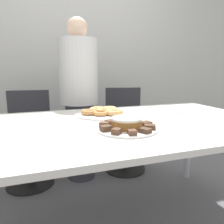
% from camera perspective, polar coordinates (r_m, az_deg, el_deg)
% --- Properties ---
extents(wall_back, '(8.00, 0.05, 2.60)m').
position_cam_1_polar(wall_back, '(2.92, -10.34, 15.06)').
color(wall_back, beige).
rests_on(wall_back, ground_plane).
extents(table, '(2.00, 1.09, 0.76)m').
position_cam_1_polar(table, '(1.37, 1.35, -5.55)').
color(table, silver).
rests_on(table, ground_plane).
extents(person_standing, '(0.36, 0.36, 1.55)m').
position_cam_1_polar(person_standing, '(2.13, -8.57, 3.54)').
color(person_standing, '#383842').
rests_on(person_standing, ground_plane).
extents(office_chair_left, '(0.49, 0.49, 0.88)m').
position_cam_1_polar(office_chair_left, '(2.25, -20.92, -6.96)').
color(office_chair_left, black).
rests_on(office_chair_left, ground_plane).
extents(office_chair_right, '(0.53, 0.53, 0.88)m').
position_cam_1_polar(office_chair_right, '(2.41, 3.32, -5.02)').
color(office_chair_right, black).
rests_on(office_chair_right, ground_plane).
extents(plate_cake, '(0.34, 0.34, 0.01)m').
position_cam_1_polar(plate_cake, '(1.19, 3.83, -4.41)').
color(plate_cake, white).
rests_on(plate_cake, table).
extents(plate_donuts, '(0.38, 0.38, 0.01)m').
position_cam_1_polar(plate_donuts, '(1.58, -2.88, -0.59)').
color(plate_donuts, white).
rests_on(plate_donuts, table).
extents(frosted_cake, '(0.17, 0.17, 0.06)m').
position_cam_1_polar(frosted_cake, '(1.18, 3.85, -2.82)').
color(frosted_cake, '#9E662D').
rests_on(frosted_cake, plate_cake).
extents(lamington_0, '(0.07, 0.06, 0.02)m').
position_cam_1_polar(lamington_0, '(1.25, 8.77, -2.99)').
color(lamington_0, '#513828').
rests_on(lamington_0, plate_cake).
extents(lamington_1, '(0.08, 0.08, 0.03)m').
position_cam_1_polar(lamington_1, '(1.30, 6.05, -2.36)').
color(lamington_1, '#513828').
rests_on(lamington_1, plate_cake).
extents(lamington_2, '(0.05, 0.05, 0.02)m').
position_cam_1_polar(lamington_2, '(1.31, 2.67, -2.30)').
color(lamington_2, brown).
rests_on(lamington_2, plate_cake).
extents(lamington_3, '(0.06, 0.07, 0.02)m').
position_cam_1_polar(lamington_3, '(1.27, -0.37, -2.66)').
color(lamington_3, '#513828').
rests_on(lamington_3, plate_cake).
extents(lamington_4, '(0.06, 0.06, 0.03)m').
position_cam_1_polar(lamington_4, '(1.21, -2.08, -3.31)').
color(lamington_4, brown).
rests_on(lamington_4, plate_cake).
extents(lamington_5, '(0.06, 0.05, 0.03)m').
position_cam_1_polar(lamington_5, '(1.13, -1.63, -4.25)').
color(lamington_5, '#513828').
rests_on(lamington_5, plate_cake).
extents(lamington_6, '(0.06, 0.06, 0.03)m').
position_cam_1_polar(lamington_6, '(1.08, 1.18, -5.03)').
color(lamington_6, brown).
rests_on(lamington_6, plate_cake).
extents(lamington_7, '(0.05, 0.05, 0.02)m').
position_cam_1_polar(lamington_7, '(1.07, 5.28, -5.29)').
color(lamington_7, brown).
rests_on(lamington_7, plate_cake).
extents(lamington_8, '(0.06, 0.07, 0.02)m').
position_cam_1_polar(lamington_8, '(1.11, 8.67, -4.78)').
color(lamington_8, '#513828').
rests_on(lamington_8, plate_cake).
extents(lamington_9, '(0.07, 0.07, 0.02)m').
position_cam_1_polar(lamington_9, '(1.18, 9.88, -3.82)').
color(lamington_9, '#513828').
rests_on(lamington_9, plate_cake).
extents(donut_0, '(0.12, 0.12, 0.04)m').
position_cam_1_polar(donut_0, '(1.57, -2.89, 0.28)').
color(donut_0, '#C68447').
rests_on(donut_0, plate_donuts).
extents(donut_1, '(0.10, 0.10, 0.03)m').
position_cam_1_polar(donut_1, '(1.52, -2.97, -0.33)').
color(donut_1, '#D18E4C').
rests_on(donut_1, plate_donuts).
extents(donut_2, '(0.13, 0.13, 0.04)m').
position_cam_1_polar(donut_2, '(1.53, 0.61, -0.06)').
color(donut_2, '#E5AD66').
rests_on(donut_2, plate_donuts).
extents(donut_3, '(0.11, 0.11, 0.04)m').
position_cam_1_polar(donut_3, '(1.65, -0.63, 0.75)').
color(donut_3, '#E5AD66').
rests_on(donut_3, plate_donuts).
extents(donut_4, '(0.12, 0.12, 0.04)m').
position_cam_1_polar(donut_4, '(1.64, -3.79, 0.66)').
color(donut_4, '#E5AD66').
rests_on(donut_4, plate_donuts).
extents(donut_5, '(0.12, 0.12, 0.03)m').
position_cam_1_polar(donut_5, '(1.56, -5.90, 0.02)').
color(donut_5, '#C68447').
rests_on(donut_5, plate_donuts).
extents(napkin, '(0.12, 0.11, 0.01)m').
position_cam_1_polar(napkin, '(1.74, 17.26, -0.09)').
color(napkin, white).
rests_on(napkin, table).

